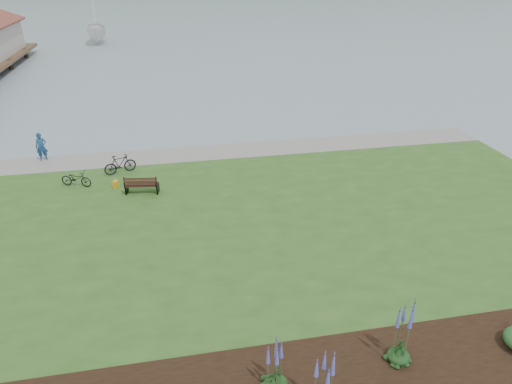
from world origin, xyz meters
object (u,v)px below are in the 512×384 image
Objects in this scene: person at (41,145)px; sailboat at (99,44)px; bicycle_a at (76,178)px; park_bench at (141,185)px.

person is 41.13m from sailboat.
bicycle_a is 0.05× the size of sailboat.
person is 1.20× the size of bicycle_a.
sailboat reaches higher than park_bench.
person is at bearing -93.75° from sailboat.
park_bench is 7.26m from person.
sailboat is (-3.95, 44.63, -0.80)m from bicycle_a.
person reaches higher than park_bench.
sailboat reaches higher than bicycle_a.
park_bench is 0.86× the size of person.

